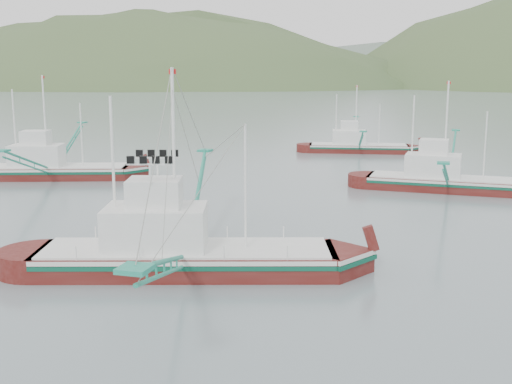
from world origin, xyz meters
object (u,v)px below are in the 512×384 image
(bg_boat_far, at_px, (358,141))
(bg_boat_left, at_px, (51,157))
(bg_boat_right, at_px, (447,175))
(main_boat, at_px, (183,232))

(bg_boat_far, bearing_deg, bg_boat_left, -141.98)
(bg_boat_far, bearing_deg, bg_boat_right, -75.17)
(bg_boat_left, xyz_separation_m, bg_boat_right, (36.85, 3.90, -0.65))
(bg_boat_far, distance_m, bg_boat_right, 26.52)
(bg_boat_left, bearing_deg, main_boat, -63.39)
(bg_boat_left, xyz_separation_m, bg_boat_far, (26.08, 28.13, -0.56))
(main_boat, bearing_deg, bg_boat_left, 118.46)
(bg_boat_left, bearing_deg, bg_boat_far, 29.07)
(main_boat, relative_size, bg_boat_far, 1.22)
(bg_boat_far, bearing_deg, main_boat, -101.94)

